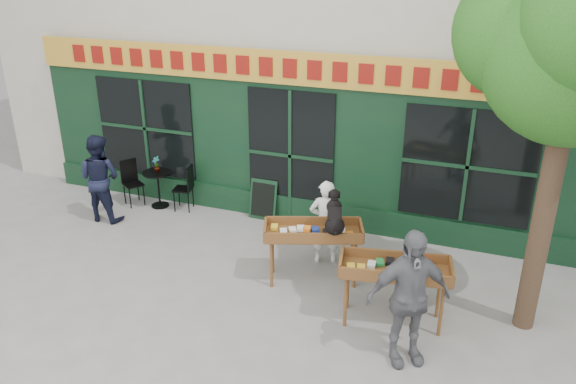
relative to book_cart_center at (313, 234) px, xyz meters
name	(u,v)px	position (x,y,z in m)	size (l,w,h in m)	color
ground	(241,277)	(-1.11, -0.36, -0.82)	(80.00, 80.00, 0.00)	slate
book_cart_center	(313,234)	(0.00, 0.00, 0.00)	(1.62, 1.10, 0.99)	brown
dog	(335,212)	(0.35, -0.05, 0.47)	(0.34, 0.60, 0.60)	black
woman	(325,222)	(0.00, 0.65, -0.08)	(0.54, 0.35, 1.48)	white
book_cart_right	(395,272)	(1.41, -0.66, 0.00)	(1.59, 0.89, 0.99)	brown
man_right	(408,298)	(1.71, -1.41, 0.11)	(1.09, 0.46, 1.87)	#5B5B60
bistro_table	(158,182)	(-3.89, 1.59, -0.28)	(0.60, 0.60, 0.76)	black
bistro_chair_left	(131,178)	(-4.52, 1.54, -0.26)	(0.50, 0.50, 0.95)	black
bistro_chair_right	(187,184)	(-3.25, 1.66, -0.26)	(0.43, 0.43, 0.95)	black
potted_plant	(156,164)	(-3.89, 1.59, 0.11)	(0.18, 0.12, 0.33)	gray
man_left	(100,178)	(-4.59, 0.69, 0.05)	(0.84, 0.66, 1.74)	black
chalkboard	(263,200)	(-1.65, 1.83, -0.42)	(0.56, 0.21, 0.79)	black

